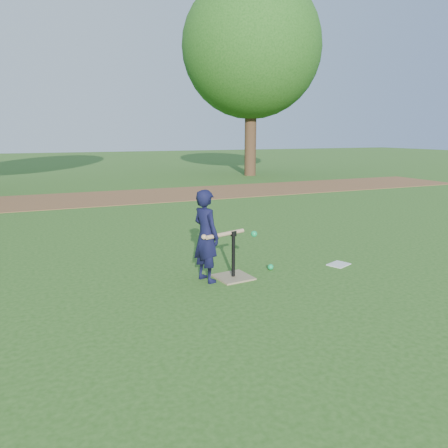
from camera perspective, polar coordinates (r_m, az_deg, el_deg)
name	(u,v)px	position (r m, az deg, el deg)	size (l,w,h in m)	color
ground	(220,271)	(5.92, -0.52, -6.13)	(80.00, 80.00, 0.00)	#285116
dirt_strip	(119,197)	(13.01, -13.51, 3.43)	(24.00, 3.00, 0.01)	brown
child	(206,236)	(5.39, -2.37, -1.56)	(0.42, 0.28, 1.16)	black
wiffle_ball_ground	(271,267)	(5.99, 6.10, -5.60)	(0.08, 0.08, 0.08)	#0D984C
clipboard	(339,264)	(6.39, 14.75, -5.12)	(0.30, 0.23, 0.01)	silver
batting_tee	(233,270)	(5.61, 1.22, -5.98)	(0.47, 0.47, 0.61)	#8B7958
swing_action	(229,234)	(5.42, 0.70, -1.35)	(0.74, 0.24, 0.09)	tan
tree_right	(252,48)	(19.58, 3.61, 21.96)	(5.80, 5.80, 8.21)	#382316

